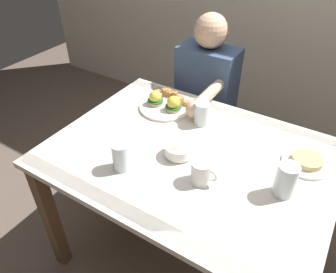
# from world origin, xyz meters

# --- Properties ---
(ground_plane) EXTENTS (6.00, 6.00, 0.00)m
(ground_plane) POSITION_xyz_m (0.00, 0.00, 0.00)
(ground_plane) COLOR brown
(dining_table) EXTENTS (1.20, 0.90, 0.74)m
(dining_table) POSITION_xyz_m (0.00, 0.00, 0.63)
(dining_table) COLOR silver
(dining_table) RESTS_ON ground_plane
(eggs_benedict_plate) EXTENTS (0.27, 0.27, 0.09)m
(eggs_benedict_plate) POSITION_xyz_m (-0.28, 0.25, 0.77)
(eggs_benedict_plate) COLOR white
(eggs_benedict_plate) RESTS_ON dining_table
(fruit_bowl) EXTENTS (0.12, 0.12, 0.06)m
(fruit_bowl) POSITION_xyz_m (-0.03, -0.05, 0.77)
(fruit_bowl) COLOR white
(fruit_bowl) RESTS_ON dining_table
(coffee_mug) EXTENTS (0.11, 0.08, 0.09)m
(coffee_mug) POSITION_xyz_m (0.12, -0.13, 0.79)
(coffee_mug) COLOR white
(coffee_mug) RESTS_ON dining_table
(fork) EXTENTS (0.10, 0.14, 0.00)m
(fork) POSITION_xyz_m (-0.29, -0.12, 0.74)
(fork) COLOR silver
(fork) RESTS_ON dining_table
(water_glass_near) EXTENTS (0.08, 0.08, 0.14)m
(water_glass_near) POSITION_xyz_m (0.41, -0.03, 0.80)
(water_glass_near) COLOR silver
(water_glass_near) RESTS_ON dining_table
(water_glass_far) EXTENTS (0.07, 0.07, 0.11)m
(water_glass_far) POSITION_xyz_m (-0.06, 0.22, 0.79)
(water_glass_far) COLOR silver
(water_glass_far) RESTS_ON dining_table
(water_glass_extra) EXTENTS (0.07, 0.07, 0.12)m
(water_glass_extra) POSITION_xyz_m (-0.19, -0.23, 0.80)
(water_glass_extra) COLOR silver
(water_glass_extra) RESTS_ON dining_table
(side_plate) EXTENTS (0.20, 0.20, 0.04)m
(side_plate) POSITION_xyz_m (0.45, 0.19, 0.75)
(side_plate) COLOR white
(side_plate) RESTS_ON dining_table
(diner_person) EXTENTS (0.34, 0.54, 1.14)m
(diner_person) POSITION_xyz_m (-0.23, 0.60, 0.65)
(diner_person) COLOR #33333D
(diner_person) RESTS_ON ground_plane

